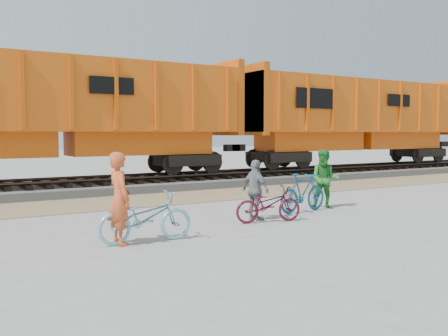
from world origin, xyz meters
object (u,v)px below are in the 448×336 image
Objects in this scene: hopper_car_right at (356,117)px; person_man at (325,179)px; hopper_car_center at (60,110)px; bicycle_blue at (146,217)px; person_solo at (119,198)px; bicycle_maroon at (268,204)px; bicycle_teal at (303,193)px; person_woman at (256,190)px.

person_man is (-9.41, -7.81, -2.15)m from hopper_car_right.
hopper_car_center reaches higher than bicycle_blue.
person_solo is 6.86m from person_man.
bicycle_blue reaches higher than bicycle_maroon.
hopper_car_right is 12.42m from person_man.
hopper_car_center reaches higher than person_man.
hopper_car_center is at bearing 21.20° from bicycle_teal.
hopper_car_center is 9.10m from person_woman.
person_woman is (-0.10, 0.40, 0.32)m from bicycle_maroon.
person_man is at bearing -140.31° from hopper_car_right.
bicycle_teal is 1.93m from bicycle_maroon.
bicycle_blue is at bearing 95.59° from bicycle_teal.
bicycle_teal is 1.07m from person_man.
bicycle_maroon is 0.52m from person_woman.
hopper_car_right is at bearing 0.00° from hopper_car_center.
hopper_car_right reaches higher than bicycle_teal.
hopper_car_right is 7.69× the size of person_solo.
person_man is (1.00, 0.20, 0.31)m from bicycle_teal.
person_man is at bearing -87.26° from bicycle_teal.
person_woman is at bearing 92.81° from bicycle_teal.
bicycle_blue is 1.26× the size of person_woman.
bicycle_maroon is 0.99× the size of person_man.
hopper_car_right is 13.37m from bicycle_teal.
bicycle_blue is 1.13× the size of person_man.
bicycle_teal is 5.86m from person_solo.
hopper_car_center is 7.69× the size of person_solo.
person_man is 1.12× the size of person_woman.
bicycle_maroon is at bearing 105.13° from bicycle_teal.
person_man is at bearing -57.45° from bicycle_maroon.
person_man reaches higher than bicycle_blue.
hopper_car_center is 9.84m from person_man.
hopper_car_right is (15.00, 0.00, 0.00)m from hopper_car_center.
hopper_car_center reaches higher than person_solo.
person_woman is at bearing 27.16° from bicycle_maroon.
person_woman is (-2.87, -0.58, -0.09)m from person_man.
hopper_car_right reaches higher than person_man.
hopper_car_center is 7.28× the size of bicycle_blue.
bicycle_teal is 1.92m from person_woman.
person_solo is at bearing 83.00° from bicycle_blue.
hopper_car_center is 7.74× the size of bicycle_teal.
bicycle_maroon is (2.82, -8.79, -2.56)m from hopper_car_center.
person_woman is (3.85, 0.84, -0.15)m from person_solo.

